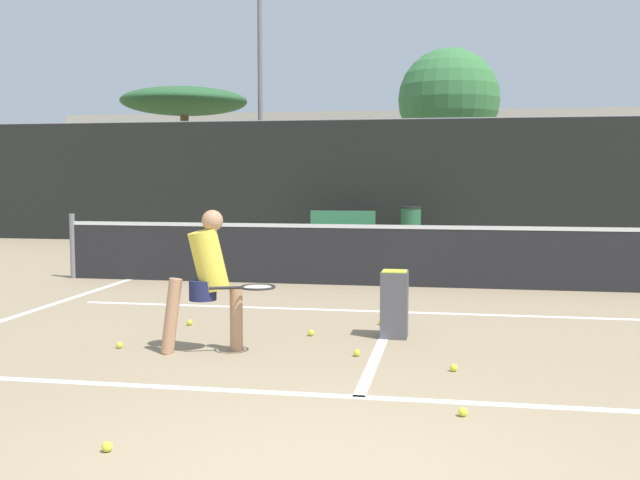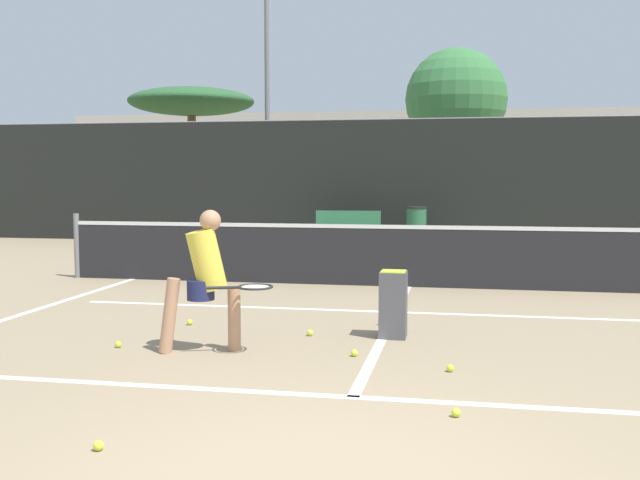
{
  "view_description": "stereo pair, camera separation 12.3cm",
  "coord_description": "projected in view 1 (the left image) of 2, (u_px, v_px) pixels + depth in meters",
  "views": [
    {
      "loc": [
        0.69,
        -3.9,
        1.72
      ],
      "look_at": [
        -0.83,
        4.7,
        0.95
      ],
      "focal_mm": 42.0,
      "sensor_mm": 36.0,
      "label": 1
    },
    {
      "loc": [
        0.81,
        -3.88,
        1.72
      ],
      "look_at": [
        -0.83,
        4.7,
        0.95
      ],
      "focal_mm": 42.0,
      "sensor_mm": 36.0,
      "label": 2
    }
  ],
  "objects": [
    {
      "name": "court_baseline_near",
      "position": [
        359.0,
        397.0,
        5.77
      ],
      "size": [
        11.0,
        0.1,
        0.01
      ],
      "primitive_type": "cube",
      "color": "white",
      "rests_on": "ground"
    },
    {
      "name": "court_service_line",
      "position": [
        395.0,
        312.0,
        9.35
      ],
      "size": [
        8.25,
        0.1,
        0.01
      ],
      "primitive_type": "cube",
      "color": "white",
      "rests_on": "ground"
    },
    {
      "name": "court_center_mark",
      "position": [
        390.0,
        323.0,
        8.62
      ],
      "size": [
        0.1,
        5.81,
        0.01
      ],
      "primitive_type": "cube",
      "color": "white",
      "rests_on": "ground"
    },
    {
      "name": "court_sideline_left",
      "position": [
        32.0,
        311.0,
        9.41
      ],
      "size": [
        0.1,
        6.81,
        0.01
      ],
      "primitive_type": "cube",
      "color": "white",
      "rests_on": "ground"
    },
    {
      "name": "net",
      "position": [
        406.0,
        254.0,
        11.43
      ],
      "size": [
        11.09,
        0.09,
        1.07
      ],
      "color": "slate",
      "rests_on": "ground"
    },
    {
      "name": "fence_back",
      "position": [
        424.0,
        182.0,
        18.13
      ],
      "size": [
        24.0,
        0.06,
        3.07
      ],
      "color": "black",
      "rests_on": "ground"
    },
    {
      "name": "player_practicing",
      "position": [
        208.0,
        275.0,
        7.19
      ],
      "size": [
        1.18,
        0.44,
        1.38
      ],
      "rotation": [
        0.0,
        0.0,
        0.36
      ],
      "color": "tan",
      "rests_on": "ground"
    },
    {
      "name": "tennis_ball_scattered_0",
      "position": [
        454.0,
        368.0,
        6.53
      ],
      "size": [
        0.07,
        0.07,
        0.07
      ],
      "primitive_type": "sphere",
      "color": "#D1E033",
      "rests_on": "ground"
    },
    {
      "name": "tennis_ball_scattered_2",
      "position": [
        463.0,
        412.0,
        5.31
      ],
      "size": [
        0.07,
        0.07,
        0.07
      ],
      "primitive_type": "sphere",
      "color": "#D1E033",
      "rests_on": "ground"
    },
    {
      "name": "tennis_ball_scattered_3",
      "position": [
        190.0,
        323.0,
        8.52
      ],
      "size": [
        0.07,
        0.07,
        0.07
      ],
      "primitive_type": "sphere",
      "color": "#D1E033",
      "rests_on": "ground"
    },
    {
      "name": "tennis_ball_scattered_4",
      "position": [
        107.0,
        447.0,
        4.63
      ],
      "size": [
        0.07,
        0.07,
        0.07
      ],
      "primitive_type": "sphere",
      "color": "#D1E033",
      "rests_on": "ground"
    },
    {
      "name": "tennis_ball_scattered_5",
      "position": [
        311.0,
        333.0,
        7.97
      ],
      "size": [
        0.07,
        0.07,
        0.07
      ],
      "primitive_type": "sphere",
      "color": "#D1E033",
      "rests_on": "ground"
    },
    {
      "name": "tennis_ball_scattered_6",
      "position": [
        357.0,
        353.0,
        7.07
      ],
      "size": [
        0.07,
        0.07,
        0.07
      ],
      "primitive_type": "sphere",
      "color": "#D1E033",
      "rests_on": "ground"
    },
    {
      "name": "tennis_ball_scattered_7",
      "position": [
        120.0,
        345.0,
        7.4
      ],
      "size": [
        0.07,
        0.07,
        0.07
      ],
      "primitive_type": "sphere",
      "color": "#D1E033",
      "rests_on": "ground"
    },
    {
      "name": "tennis_ball_scattered_8",
      "position": [
        381.0,
        322.0,
        8.56
      ],
      "size": [
        0.07,
        0.07,
        0.07
      ],
      "primitive_type": "sphere",
      "color": "#D1E033",
      "rests_on": "ground"
    },
    {
      "name": "ball_hopper",
      "position": [
        394.0,
        302.0,
        7.88
      ],
      "size": [
        0.28,
        0.28,
        0.71
      ],
      "color": "#4C4C51",
      "rests_on": "ground"
    },
    {
      "name": "courtside_bench",
      "position": [
        342.0,
        228.0,
        17.67
      ],
      "size": [
        1.56,
        0.46,
        0.86
      ],
      "rotation": [
        0.0,
        0.0,
        0.05
      ],
      "color": "#33724C",
      "rests_on": "ground"
    },
    {
      "name": "trash_bin",
      "position": [
        411.0,
        227.0,
        17.55
      ],
      "size": [
        0.49,
        0.49,
        0.97
      ],
      "color": "#28603D",
      "rests_on": "ground"
    },
    {
      "name": "parked_car",
      "position": [
        446.0,
        215.0,
        21.08
      ],
      "size": [
        1.69,
        4.58,
        1.39
      ],
      "color": "#B7B7BC",
      "rests_on": "ground"
    },
    {
      "name": "floodlight_mast",
      "position": [
        260.0,
        33.0,
        23.96
      ],
      "size": [
        1.1,
        0.24,
        10.03
      ],
      "color": "slate",
      "rests_on": "ground"
    },
    {
      "name": "tree_west",
      "position": [
        184.0,
        103.0,
        24.65
      ],
      "size": [
        4.15,
        4.15,
        4.57
      ],
      "color": "brown",
      "rests_on": "ground"
    },
    {
      "name": "tree_mid",
      "position": [
        449.0,
        100.0,
        24.53
      ],
      "size": [
        3.32,
        3.32,
        5.84
      ],
      "color": "brown",
      "rests_on": "ground"
    },
    {
      "name": "building_far",
      "position": [
        438.0,
        162.0,
        34.78
      ],
      "size": [
        36.0,
        2.4,
        4.61
      ],
      "primitive_type": "cube",
      "color": "#B2ADA3",
      "rests_on": "ground"
    }
  ]
}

